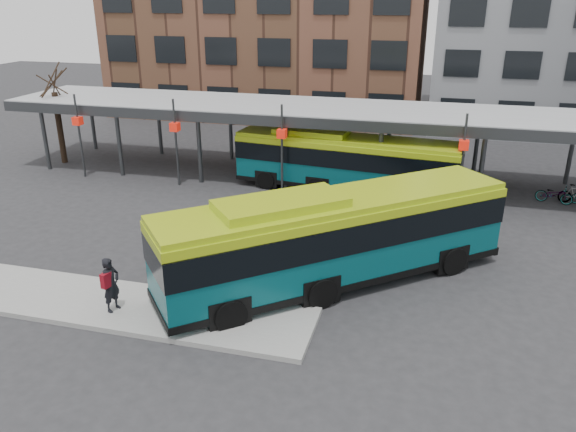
{
  "coord_description": "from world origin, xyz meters",
  "views": [
    {
      "loc": [
        4.6,
        -17.64,
        10.03
      ],
      "look_at": [
        -0.71,
        2.33,
        1.8
      ],
      "focal_mm": 35.0,
      "sensor_mm": 36.0,
      "label": 1
    }
  ],
  "objects_px": {
    "tree": "(59,124)",
    "pedestrian": "(111,284)",
    "bus_front": "(335,236)",
    "bus_rear": "(345,161)"
  },
  "relations": [
    {
      "from": "tree",
      "to": "bus_front",
      "type": "distance_m",
      "value": 22.56
    },
    {
      "from": "tree",
      "to": "pedestrian",
      "type": "distance_m",
      "value": 20.08
    },
    {
      "from": "bus_rear",
      "to": "pedestrian",
      "type": "relative_size",
      "value": 6.4
    },
    {
      "from": "tree",
      "to": "bus_rear",
      "type": "xyz_separation_m",
      "value": [
        18.12,
        -0.93,
        -0.73
      ]
    },
    {
      "from": "bus_front",
      "to": "bus_rear",
      "type": "height_order",
      "value": "bus_front"
    },
    {
      "from": "tree",
      "to": "bus_front",
      "type": "relative_size",
      "value": 0.47
    },
    {
      "from": "bus_front",
      "to": "pedestrian",
      "type": "xyz_separation_m",
      "value": [
        -6.7,
        -4.07,
        -0.76
      ]
    },
    {
      "from": "tree",
      "to": "bus_front",
      "type": "xyz_separation_m",
      "value": [
        19.49,
        -11.35,
        -0.53
      ]
    },
    {
      "from": "bus_rear",
      "to": "pedestrian",
      "type": "bearing_deg",
      "value": -103.72
    },
    {
      "from": "tree",
      "to": "pedestrian",
      "type": "bearing_deg",
      "value": -50.32
    }
  ]
}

